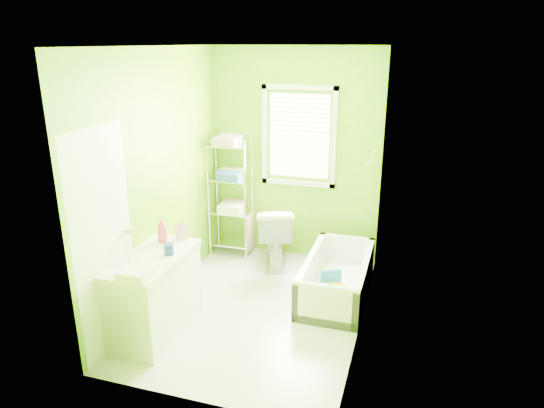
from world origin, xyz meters
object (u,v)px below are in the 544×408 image
(bathtub, at_px, (336,283))
(wire_shelf_unit, at_px, (232,184))
(toilet, at_px, (274,235))
(vanity, at_px, (154,292))

(bathtub, xyz_separation_m, wire_shelf_unit, (-1.49, 0.72, 0.79))
(toilet, distance_m, wire_shelf_unit, 0.84)
(bathtub, distance_m, vanity, 1.95)
(toilet, bearing_deg, vanity, 50.70)
(toilet, bearing_deg, wire_shelf_unit, -33.97)
(toilet, height_order, vanity, vanity)
(bathtub, height_order, wire_shelf_unit, wire_shelf_unit)
(bathtub, relative_size, vanity, 1.34)
(bathtub, relative_size, wire_shelf_unit, 0.91)
(toilet, xyz_separation_m, vanity, (-0.65, -1.75, 0.03))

